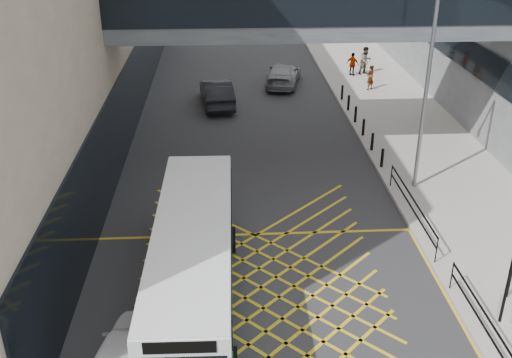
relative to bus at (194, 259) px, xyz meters
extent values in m
plane|color=#333335|center=(2.13, -0.57, -1.54)|extent=(120.00, 120.00, 0.00)
cube|color=black|center=(-3.83, 15.43, 0.46)|extent=(0.10, 41.50, 4.00)
cube|color=black|center=(14.09, 23.43, 2.46)|extent=(0.10, 43.50, 1.60)
cube|color=black|center=(5.13, 9.41, 5.96)|extent=(19.50, 0.06, 1.60)
cube|color=#AEA89F|center=(11.13, 14.43, -1.46)|extent=(6.00, 54.00, 0.16)
cube|color=gold|center=(2.13, -0.57, -1.54)|extent=(12.00, 9.00, 0.01)
cube|color=white|center=(0.00, -0.11, 0.03)|extent=(2.50, 10.23, 2.50)
cube|color=#10513C|center=(0.00, -0.11, -1.06)|extent=(2.54, 10.27, 0.31)
cube|color=#10513C|center=(0.00, -0.11, -0.57)|extent=(2.55, 10.27, 0.20)
cube|color=black|center=(0.01, 0.45, 0.36)|extent=(2.53, 8.93, 0.97)
cube|color=black|center=(-0.09, -5.20, 1.10)|extent=(1.67, 0.09, 0.32)
cube|color=white|center=(0.00, -0.11, 1.29)|extent=(2.48, 10.14, 0.09)
cube|color=black|center=(0.09, 4.99, -1.08)|extent=(2.32, 0.13, 0.28)
cylinder|color=black|center=(-1.12, 2.88, -1.08)|extent=(0.28, 0.93, 0.93)
cylinder|color=black|center=(1.22, 2.84, -1.08)|extent=(0.28, 0.93, 0.93)
imported|color=white|center=(-1.77, -3.17, -0.86)|extent=(2.55, 4.54, 1.36)
imported|color=black|center=(0.66, 19.21, -0.75)|extent=(2.60, 5.30, 1.60)
imported|color=gray|center=(5.09, 23.17, -0.78)|extent=(3.09, 5.25, 1.53)
cylinder|color=black|center=(9.22, -1.79, 0.26)|extent=(0.14, 0.14, 3.30)
cylinder|color=slate|center=(9.31, 7.36, 2.74)|extent=(0.19, 0.19, 8.24)
cylinder|color=#ADA89E|center=(9.43, -1.68, -0.92)|extent=(0.53, 0.53, 0.92)
cube|color=black|center=(8.28, -2.57, -0.43)|extent=(0.05, 5.00, 0.05)
cube|color=black|center=(8.28, -2.57, -0.83)|extent=(0.05, 5.00, 0.05)
cube|color=black|center=(8.28, 4.43, -0.43)|extent=(0.05, 6.00, 0.05)
cube|color=black|center=(8.28, 4.43, -0.83)|extent=(0.05, 6.00, 0.05)
cylinder|color=black|center=(8.28, -0.07, -0.88)|extent=(0.04, 0.04, 1.00)
cylinder|color=black|center=(8.28, 1.43, -0.88)|extent=(0.04, 0.04, 1.00)
cylinder|color=black|center=(8.28, 7.43, -0.88)|extent=(0.04, 0.04, 1.00)
cylinder|color=black|center=(8.38, 9.43, -0.93)|extent=(0.14, 0.14, 0.90)
cylinder|color=black|center=(8.38, 11.43, -0.93)|extent=(0.14, 0.14, 0.90)
cylinder|color=black|center=(8.38, 13.43, -0.93)|extent=(0.14, 0.14, 0.90)
cylinder|color=black|center=(8.38, 15.43, -0.93)|extent=(0.14, 0.14, 0.90)
cylinder|color=black|center=(8.38, 17.43, -0.93)|extent=(0.14, 0.14, 0.90)
cylinder|color=black|center=(8.38, 19.43, -0.93)|extent=(0.14, 0.14, 0.90)
imported|color=gray|center=(10.54, 21.32, -0.59)|extent=(0.78, 0.73, 1.59)
imported|color=gray|center=(11.03, 24.89, -0.43)|extent=(1.08, 0.91, 1.91)
imported|color=gray|center=(10.07, 24.63, -0.59)|extent=(1.01, 0.95, 1.59)
camera|label=1|loc=(1.03, -15.72, 10.38)|focal=42.00mm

